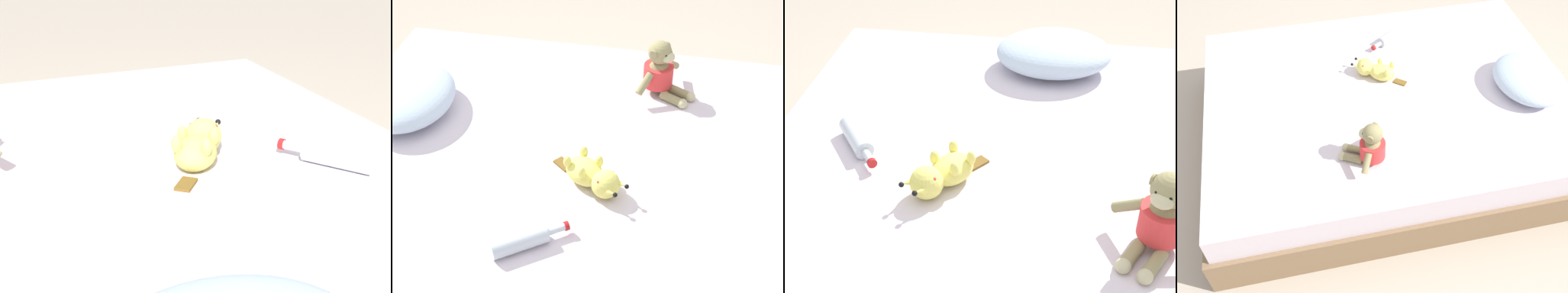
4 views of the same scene
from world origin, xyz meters
TOP-DOWN VIEW (x-y plane):
  - ground_plane at (0.00, 0.00)m, footprint 16.00×16.00m
  - bed at (0.00, 0.00)m, footprint 1.59×2.08m
  - pillow at (0.14, 0.75)m, footprint 0.49×0.42m
  - plush_monkey at (0.47, -0.21)m, footprint 0.27×0.25m
  - plush_yellow_creature at (-0.15, -0.05)m, footprint 0.23×0.30m
  - glass_bottle at (-0.46, 0.12)m, footprint 0.19×0.24m

SIDE VIEW (x-z plane):
  - ground_plane at x=0.00m, z-range 0.00..0.00m
  - bed at x=0.00m, z-range 0.00..0.38m
  - glass_bottle at x=-0.46m, z-range 0.38..0.44m
  - plush_yellow_creature at x=-0.15m, z-range 0.38..0.48m
  - pillow at x=0.14m, z-range 0.38..0.52m
  - plush_monkey at x=0.47m, z-range 0.36..0.59m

